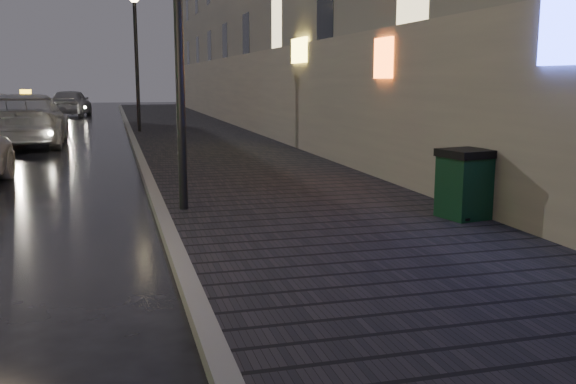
# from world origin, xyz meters

# --- Properties ---
(sidewalk) EXTENTS (4.60, 58.00, 0.15)m
(sidewalk) POSITION_xyz_m (3.90, 21.00, 0.07)
(sidewalk) COLOR black
(sidewalk) RESTS_ON ground
(curb) EXTENTS (0.20, 58.00, 0.15)m
(curb) POSITION_xyz_m (1.50, 21.00, 0.07)
(curb) COLOR slate
(curb) RESTS_ON ground
(lamp_far) EXTENTS (0.36, 0.36, 5.28)m
(lamp_far) POSITION_xyz_m (1.85, 22.00, 3.49)
(lamp_far) COLOR black
(lamp_far) RESTS_ON sidewalk
(trash_bin) EXTENTS (0.78, 0.78, 1.02)m
(trash_bin) POSITION_xyz_m (5.80, 4.24, 0.67)
(trash_bin) COLOR black
(trash_bin) RESTS_ON sidewalk
(taxi_mid) EXTENTS (2.47, 5.93, 1.71)m
(taxi_mid) POSITION_xyz_m (-1.90, 18.88, 0.86)
(taxi_mid) COLOR silver
(taxi_mid) RESTS_ON ground
(car_far) EXTENTS (2.49, 4.95, 1.62)m
(car_far) POSITION_xyz_m (-1.52, 36.75, 0.81)
(car_far) COLOR #ABACB3
(car_far) RESTS_ON ground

